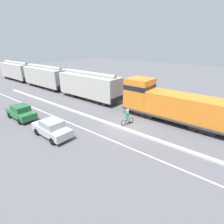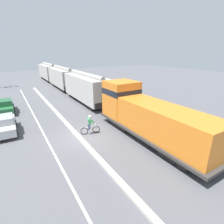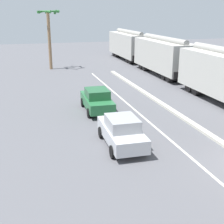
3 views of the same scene
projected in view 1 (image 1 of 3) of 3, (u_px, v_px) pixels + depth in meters
The scene contains 10 objects.
ground_plane at pixel (122, 129), 17.63m from camera, with size 120.00×120.00×0.00m, color #56565B.
median_curb at pixel (82, 114), 21.07m from camera, with size 0.36×36.00×0.16m, color beige.
lane_stripe at pixel (65, 121), 19.36m from camera, with size 0.14×36.00×0.01m, color silver.
locomotive at pixel (167, 104), 19.17m from camera, with size 3.10×11.61×4.20m.
hopper_car_lead at pixel (89, 86), 26.09m from camera, with size 2.90×10.60×4.18m.
hopper_car_middle at pixel (46, 77), 32.80m from camera, with size 2.90×10.60×4.18m.
hopper_car_trailing at pixel (17, 71), 39.50m from camera, with size 2.90×10.60×4.18m.
parked_car_silver at pixel (52, 128), 15.96m from camera, with size 1.93×4.25×1.62m.
parked_car_green at pixel (21, 112), 19.65m from camera, with size 1.93×4.25×1.62m.
cyclist at pixel (127, 117), 18.25m from camera, with size 1.66×0.62×1.71m.
Camera 1 is at (-12.93, -9.00, 8.16)m, focal length 28.00 mm.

